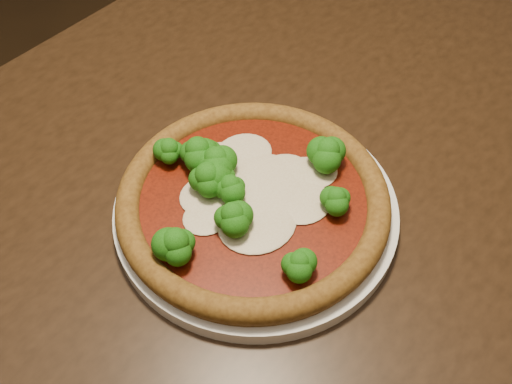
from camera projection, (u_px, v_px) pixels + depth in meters
dining_table at (239, 215)px, 0.78m from camera, size 1.44×1.09×0.75m
plate at (256, 209)px, 0.66m from camera, size 0.32×0.32×0.02m
pizza at (250, 196)px, 0.64m from camera, size 0.31×0.31×0.06m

